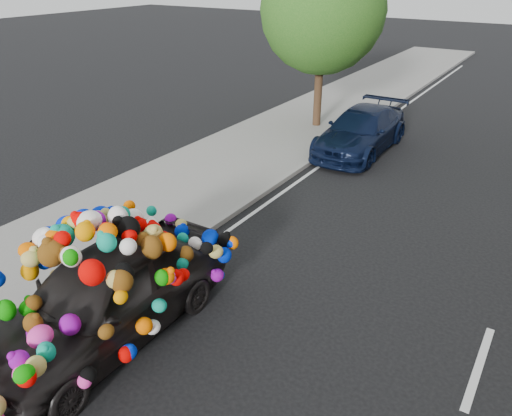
% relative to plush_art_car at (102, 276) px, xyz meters
% --- Properties ---
extents(ground, '(100.00, 100.00, 0.00)m').
position_rel_plush_art_car_xyz_m(ground, '(1.61, 2.43, -1.11)').
color(ground, black).
rests_on(ground, ground).
extents(sidewalk, '(4.00, 60.00, 0.12)m').
position_rel_plush_art_car_xyz_m(sidewalk, '(-2.69, 2.43, -1.05)').
color(sidewalk, gray).
rests_on(sidewalk, ground).
extents(kerb, '(0.15, 60.00, 0.13)m').
position_rel_plush_art_car_xyz_m(kerb, '(-0.74, 2.43, -1.05)').
color(kerb, gray).
rests_on(kerb, ground).
extents(lane_markings, '(6.00, 50.00, 0.01)m').
position_rel_plush_art_car_xyz_m(lane_markings, '(5.21, 2.43, -1.11)').
color(lane_markings, silver).
rests_on(lane_markings, ground).
extents(tree_near_sidewalk, '(4.20, 4.20, 6.13)m').
position_rel_plush_art_car_xyz_m(tree_near_sidewalk, '(-2.19, 11.93, 2.91)').
color(tree_near_sidewalk, '#332114').
rests_on(tree_near_sidewalk, ground).
extents(plush_art_car, '(2.18, 4.68, 2.17)m').
position_rel_plush_art_car_xyz_m(plush_art_car, '(0.00, 0.00, 0.00)').
color(plush_art_car, black).
rests_on(plush_art_car, ground).
extents(navy_sedan, '(1.87, 4.56, 1.32)m').
position_rel_plush_art_car_xyz_m(navy_sedan, '(0.08, 10.46, -0.45)').
color(navy_sedan, black).
rests_on(navy_sedan, ground).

